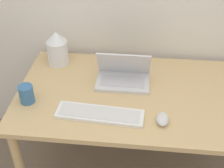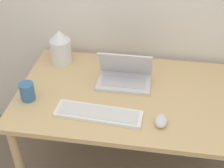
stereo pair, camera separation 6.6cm
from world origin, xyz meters
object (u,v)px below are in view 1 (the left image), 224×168
laptop (123,75)px  mouse (163,119)px  keyboard (100,114)px  vase (57,48)px  mug (26,94)px

laptop → mouse: laptop is taller
laptop → keyboard: laptop is taller
laptop → keyboard: (-0.10, -0.31, -0.03)m
vase → mug: bearing=-100.6°
laptop → keyboard: bearing=-107.3°
laptop → mouse: size_ratio=3.15×
laptop → vase: (-0.43, 0.16, 0.07)m
vase → mug: 0.42m
laptop → vase: bearing=159.4°
vase → mug: (-0.08, -0.41, -0.06)m
laptop → mug: size_ratio=3.03×
laptop → mug: laptop is taller
keyboard → mug: size_ratio=4.50×
keyboard → vase: bearing=125.1°
mouse → mug: bearing=173.3°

